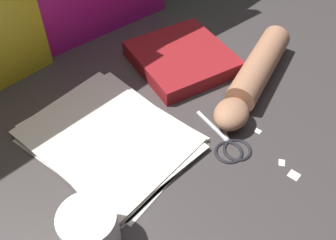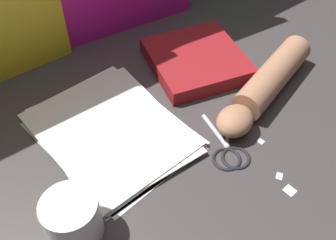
{
  "view_description": "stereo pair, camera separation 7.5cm",
  "coord_description": "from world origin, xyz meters",
  "px_view_note": "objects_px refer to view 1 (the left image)",
  "views": [
    {
      "loc": [
        -0.42,
        -0.33,
        0.61
      ],
      "look_at": [
        -0.03,
        0.01,
        0.06
      ],
      "focal_mm": 42.0,
      "sensor_mm": 36.0,
      "label": 1
    },
    {
      "loc": [
        -0.36,
        -0.38,
        0.61
      ],
      "look_at": [
        -0.03,
        0.01,
        0.06
      ],
      "focal_mm": 42.0,
      "sensor_mm": 36.0,
      "label": 2
    }
  ],
  "objects_px": {
    "scissors": "(229,143)",
    "hand_forearm": "(254,75)",
    "paper_stack": "(110,137)",
    "mug": "(90,230)",
    "book_closed": "(182,58)"
  },
  "relations": [
    {
      "from": "book_closed",
      "to": "paper_stack",
      "type": "bearing_deg",
      "value": -171.65
    },
    {
      "from": "hand_forearm",
      "to": "paper_stack",
      "type": "bearing_deg",
      "value": 157.54
    },
    {
      "from": "book_closed",
      "to": "scissors",
      "type": "height_order",
      "value": "book_closed"
    },
    {
      "from": "scissors",
      "to": "hand_forearm",
      "type": "distance_m",
      "value": 0.19
    },
    {
      "from": "paper_stack",
      "to": "scissors",
      "type": "distance_m",
      "value": 0.24
    },
    {
      "from": "book_closed",
      "to": "hand_forearm",
      "type": "distance_m",
      "value": 0.18
    },
    {
      "from": "scissors",
      "to": "mug",
      "type": "xyz_separation_m",
      "value": [
        -0.32,
        0.05,
        0.04
      ]
    },
    {
      "from": "scissors",
      "to": "mug",
      "type": "bearing_deg",
      "value": 170.66
    },
    {
      "from": "paper_stack",
      "to": "hand_forearm",
      "type": "height_order",
      "value": "hand_forearm"
    },
    {
      "from": "paper_stack",
      "to": "scissors",
      "type": "height_order",
      "value": "paper_stack"
    },
    {
      "from": "paper_stack",
      "to": "book_closed",
      "type": "relative_size",
      "value": 1.22
    },
    {
      "from": "paper_stack",
      "to": "mug",
      "type": "distance_m",
      "value": 0.22
    },
    {
      "from": "paper_stack",
      "to": "scissors",
      "type": "xyz_separation_m",
      "value": [
        0.15,
        -0.19,
        -0.0
      ]
    },
    {
      "from": "book_closed",
      "to": "mug",
      "type": "distance_m",
      "value": 0.49
    },
    {
      "from": "mug",
      "to": "scissors",
      "type": "bearing_deg",
      "value": -9.34
    }
  ]
}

